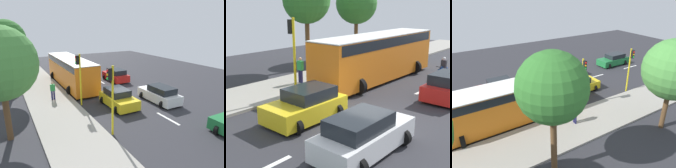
# 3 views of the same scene
# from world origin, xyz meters

# --- Properties ---
(ground_plane) EXTENTS (40.00, 60.00, 0.10)m
(ground_plane) POSITION_xyz_m (0.00, 0.00, -0.05)
(ground_plane) COLOR #2D2D33
(sidewalk) EXTENTS (4.00, 60.00, 0.15)m
(sidewalk) POSITION_xyz_m (7.00, 0.00, 0.07)
(sidewalk) COLOR #9E998E
(sidewalk) RESTS_ON ground
(lane_stripe_north) EXTENTS (0.20, 2.40, 0.01)m
(lane_stripe_north) POSITION_xyz_m (0.00, -6.00, 0.01)
(lane_stripe_north) COLOR white
(lane_stripe_north) RESTS_ON ground
(lane_stripe_mid) EXTENTS (0.20, 2.40, 0.01)m
(lane_stripe_mid) POSITION_xyz_m (0.00, 0.00, 0.01)
(lane_stripe_mid) COLOR white
(lane_stripe_mid) RESTS_ON ground
(car_white) EXTENTS (2.20, 4.22, 1.52)m
(car_white) POSITION_xyz_m (-1.80, 2.90, 0.71)
(car_white) COLOR white
(car_white) RESTS_ON ground
(car_yellow_cab) EXTENTS (2.35, 3.81, 1.52)m
(car_yellow_cab) POSITION_xyz_m (2.04, 2.07, 0.71)
(car_yellow_cab) COLOR yellow
(car_yellow_cab) RESTS_ON ground
(car_red) EXTENTS (2.28, 3.87, 1.52)m
(car_red) POSITION_xyz_m (-1.80, -5.25, 0.71)
(car_red) COLOR red
(car_red) RESTS_ON ground
(city_bus) EXTENTS (3.20, 11.00, 3.16)m
(city_bus) POSITION_xyz_m (3.63, -6.14, 1.85)
(city_bus) COLOR orange
(city_bus) RESTS_ON ground
(motorcycle) EXTENTS (0.60, 1.30, 1.53)m
(motorcycle) POSITION_xyz_m (0.34, -9.58, 0.64)
(motorcycle) COLOR black
(motorcycle) RESTS_ON ground
(pedestrian_near_signal) EXTENTS (0.40, 0.24, 1.69)m
(pedestrian_near_signal) POSITION_xyz_m (6.69, -1.82, 1.06)
(pedestrian_near_signal) COLOR #1E1E4C
(pedestrian_near_signal) RESTS_ON sidewalk
(traffic_light_midblock) EXTENTS (0.49, 0.24, 4.50)m
(traffic_light_midblock) POSITION_xyz_m (4.85, 0.32, 2.93)
(traffic_light_midblock) COLOR yellow
(traffic_light_midblock) RESTS_ON ground
(street_tree_south) EXTENTS (3.84, 3.84, 7.06)m
(street_tree_south) POSITION_xyz_m (9.91, -11.94, 5.11)
(street_tree_south) COLOR brown
(street_tree_south) RESTS_ON ground
(street_tree_north) EXTENTS (3.71, 3.71, 7.30)m
(street_tree_north) POSITION_xyz_m (9.85, -5.52, 5.41)
(street_tree_north) COLOR brown
(street_tree_north) RESTS_ON ground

